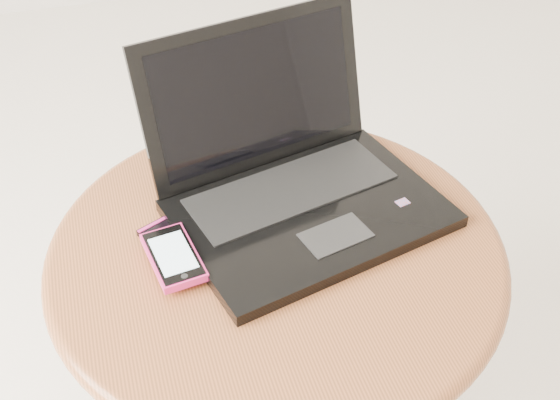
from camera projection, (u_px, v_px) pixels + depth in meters
name	position (u px, v px, depth m)	size (l,w,h in m)	color
table	(277.00, 295.00, 0.96)	(0.59, 0.59, 0.47)	#4F2C19
laptop	(293.00, 178.00, 0.93)	(0.39, 0.36, 0.22)	black
phone_black	(177.00, 244.00, 0.89)	(0.09, 0.12, 0.01)	black
phone_pink	(173.00, 257.00, 0.85)	(0.07, 0.11, 0.01)	#D2236C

